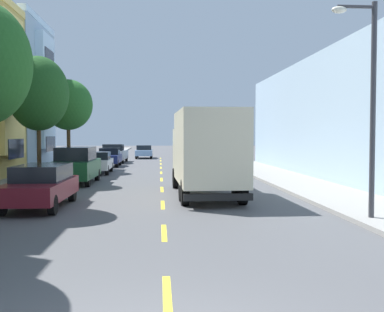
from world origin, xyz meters
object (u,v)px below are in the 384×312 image
object	(u,v)px
street_lamp	(368,92)
parked_wagon_champagne	(224,161)
street_tree_third	(38,94)
parked_wagon_teal	(210,155)
parked_suv_forest	(76,165)
parked_pickup_silver	(115,154)
parked_hatchback_navy	(109,157)
parked_wagon_burgundy	(41,185)
moving_sky_sedan	(144,151)
parked_sedan_white	(97,162)
parked_wagon_black	(198,150)
delivery_box_truck	(206,149)
street_tree_farthest	(68,105)

from	to	relation	value
street_lamp	parked_wagon_champagne	world-z (taller)	street_lamp
street_tree_third	parked_wagon_teal	size ratio (longest dim) A/B	1.38
street_tree_third	parked_suv_forest	bearing A→B (deg)	0.66
parked_pickup_silver	parked_suv_forest	xyz separation A→B (m)	(-0.25, -19.14, 0.16)
parked_suv_forest	parked_hatchback_navy	xyz separation A→B (m)	(0.29, 13.82, -0.23)
street_tree_third	parked_wagon_burgundy	world-z (taller)	street_tree_third
moving_sky_sedan	parked_sedan_white	bearing A→B (deg)	-96.80
parked_hatchback_navy	parked_wagon_black	bearing A→B (deg)	64.12
street_lamp	delivery_box_truck	bearing A→B (deg)	123.74
parked_wagon_black	parked_sedan_white	distance (m)	26.47
street_tree_farthest	parked_suv_forest	distance (m)	9.15
street_lamp	parked_sedan_white	size ratio (longest dim) A/B	1.39
street_lamp	parked_wagon_black	distance (m)	43.74
parked_wagon_champagne	moving_sky_sedan	world-z (taller)	parked_wagon_champagne
parked_wagon_black	parked_sedan_white	size ratio (longest dim) A/B	1.05
street_lamp	parked_wagon_teal	distance (m)	29.03
parked_wagon_champagne	parked_wagon_teal	bearing A→B (deg)	89.88
street_tree_third	parked_pickup_silver	distance (m)	19.67
street_lamp	parked_hatchback_navy	distance (m)	27.83
street_lamp	parked_sedan_white	bearing A→B (deg)	118.72
parked_wagon_teal	parked_suv_forest	xyz separation A→B (m)	(-8.86, -16.92, 0.18)
street_lamp	moving_sky_sedan	distance (m)	40.20
parked_sedan_white	parked_wagon_teal	bearing A→B (deg)	49.81
parked_pickup_silver	parked_sedan_white	size ratio (longest dim) A/B	1.18
street_tree_third	parked_hatchback_navy	world-z (taller)	street_tree_third
parked_hatchback_navy	parked_pickup_silver	bearing A→B (deg)	90.47
parked_wagon_black	parked_hatchback_navy	world-z (taller)	same
street_lamp	moving_sky_sedan	bearing A→B (deg)	101.13
parked_sedan_white	street_tree_third	bearing A→B (deg)	-107.57
parked_sedan_white	moving_sky_sedan	bearing A→B (deg)	83.20
delivery_box_truck	parked_sedan_white	bearing A→B (deg)	116.03
delivery_box_truck	parked_wagon_burgundy	world-z (taller)	delivery_box_truck
parked_wagon_burgundy	moving_sky_sedan	distance (m)	35.81
street_tree_third	delivery_box_truck	distance (m)	10.37
delivery_box_truck	parked_hatchback_navy	bearing A→B (deg)	107.09
street_lamp	parked_wagon_champagne	bearing A→B (deg)	94.79
parked_wagon_champagne	parked_sedan_white	bearing A→B (deg)	-176.76
street_tree_third	parked_wagon_black	world-z (taller)	street_tree_third
parked_wagon_champagne	street_lamp	bearing A→B (deg)	-85.21
street_lamp	parked_suv_forest	xyz separation A→B (m)	(-10.44, 11.92, -2.82)
parked_sedan_white	parked_suv_forest	xyz separation A→B (m)	(-0.23, -6.71, 0.24)
street_tree_farthest	parked_wagon_black	size ratio (longest dim) A/B	1.32
delivery_box_truck	moving_sky_sedan	xyz separation A→B (m)	(-3.61, 33.14, -1.23)
parked_sedan_white	parked_wagon_champagne	bearing A→B (deg)	3.24
parked_wagon_champagne	parked_hatchback_navy	distance (m)	10.81
parked_wagon_teal	parked_hatchback_navy	distance (m)	9.11
parked_suv_forest	street_lamp	bearing A→B (deg)	-48.79
parked_pickup_silver	street_tree_third	bearing A→B (deg)	-96.40
street_tree_third	delivery_box_truck	world-z (taller)	street_tree_third
parked_wagon_champagne	delivery_box_truck	bearing A→B (deg)	-101.07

